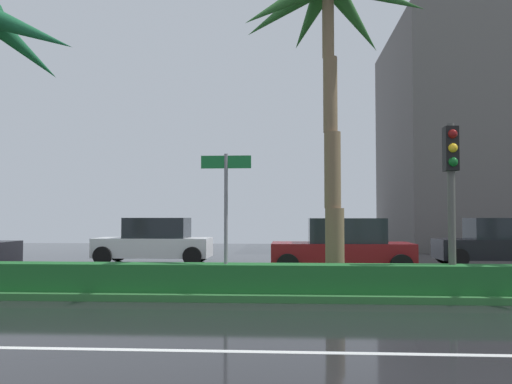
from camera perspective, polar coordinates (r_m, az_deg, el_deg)
name	(u,v)px	position (r m, az deg, el deg)	size (l,w,h in m)	color
ground_plane	(171,286)	(14.74, -8.84, -9.65)	(90.00, 42.00, 0.10)	black
near_lane_divider_stripe	(58,349)	(8.13, -19.95, -15.06)	(81.00, 0.14, 0.01)	white
median_strip	(162,286)	(13.75, -9.75, -9.63)	(85.50, 4.00, 0.15)	#2D6B33
median_hedge	(147,277)	(12.36, -11.26, -8.68)	(76.50, 0.70, 0.60)	#1E6028
palm_tree_centre_left	(328,21)	(14.02, 7.48, 17.18)	(4.64, 4.57, 7.84)	brown
traffic_signal_median_right	(451,176)	(12.52, 19.66, 1.61)	(0.28, 0.43, 3.64)	#4C4C47
street_name_sign	(226,203)	(11.96, -3.15, -1.12)	(1.10, 0.08, 3.00)	slate
car_in_traffic_second	(155,241)	(21.16, -10.50, -5.08)	(4.30, 2.02, 1.72)	white
car_in_traffic_third	(343,247)	(17.23, 9.03, -5.68)	(4.30, 2.02, 1.72)	maroon
car_in_traffic_fourth	(499,243)	(21.54, 23.97, -4.86)	(4.30, 2.02, 1.72)	black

